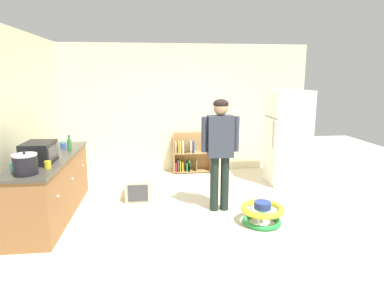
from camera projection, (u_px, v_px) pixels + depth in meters
The scene contains 17 objects.
ground_plane at pixel (200, 211), 4.99m from camera, with size 12.00×12.00×0.00m, color beige.
back_wall at pixel (186, 109), 6.98m from camera, with size 5.20×0.06×2.70m, color beige.
left_side_wall at pixel (32, 120), 5.22m from camera, with size 0.06×2.99×2.70m, color beige.
kitchen_counter at pixel (51, 186), 4.76m from camera, with size 0.65×2.22×0.90m.
refrigerator at pixel (288, 138), 6.19m from camera, with size 0.73×0.68×1.78m.
bookshelf at pixel (189, 155), 7.00m from camera, with size 0.80×0.28×0.85m.
standing_person at pixel (220, 144), 4.85m from camera, with size 0.57×0.23×1.71m.
baby_walker at pixel (262, 213), 4.55m from camera, with size 0.60×0.60×0.32m.
pet_carrier at pixel (139, 188), 5.52m from camera, with size 0.42×0.55×0.36m.
microwave at pixel (39, 153), 4.30m from camera, with size 0.37×0.48×0.28m.
crock_pot at pixel (25, 164), 3.79m from camera, with size 0.28×0.28×0.27m.
banana_bunch at pixel (47, 153), 4.75m from camera, with size 0.12×0.16×0.04m.
green_glass_bottle at pixel (69, 145), 5.01m from camera, with size 0.07×0.07×0.25m.
teal_cup at pixel (14, 167), 3.97m from camera, with size 0.08×0.08×0.10m, color teal.
green_cup at pixel (63, 144), 5.28m from camera, with size 0.08×0.08×0.10m, color green.
blue_cup at pixel (63, 146), 5.16m from camera, with size 0.08×0.08×0.10m, color #3359BA.
yellow_cup at pixel (48, 165), 4.05m from camera, with size 0.08×0.08×0.10m, color yellow.
Camera 1 is at (-0.64, -4.63, 2.02)m, focal length 30.47 mm.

